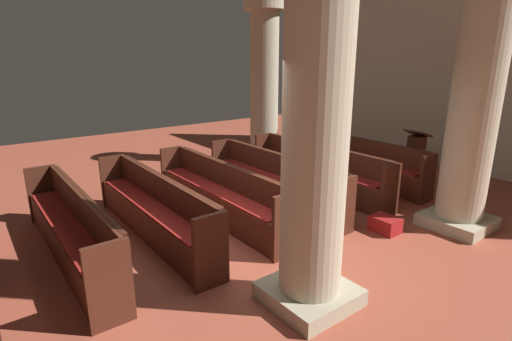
% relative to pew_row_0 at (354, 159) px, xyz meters
% --- Properties ---
extents(ground_plane, '(19.20, 19.20, 0.00)m').
position_rel_pew_row_0_xyz_m(ground_plane, '(1.10, -3.42, -0.48)').
color(ground_plane, '#9E4733').
extents(back_wall, '(10.00, 0.16, 4.50)m').
position_rel_pew_row_0_xyz_m(back_wall, '(1.10, 2.66, 1.77)').
color(back_wall, beige).
rests_on(back_wall, ground).
extents(pew_row_0, '(3.34, 0.46, 0.89)m').
position_rel_pew_row_0_xyz_m(pew_row_0, '(0.00, 0.00, 0.00)').
color(pew_row_0, '#4C2316').
rests_on(pew_row_0, ground).
extents(pew_row_1, '(3.34, 0.46, 0.89)m').
position_rel_pew_row_0_xyz_m(pew_row_1, '(0.00, -1.11, 0.00)').
color(pew_row_1, '#4C2316').
rests_on(pew_row_1, ground).
extents(pew_row_2, '(3.34, 0.47, 0.89)m').
position_rel_pew_row_0_xyz_m(pew_row_2, '(0.00, -2.23, 0.00)').
color(pew_row_2, '#4C2316').
rests_on(pew_row_2, ground).
extents(pew_row_3, '(3.34, 0.46, 0.89)m').
position_rel_pew_row_0_xyz_m(pew_row_3, '(0.00, -3.34, 0.00)').
color(pew_row_3, '#4C2316').
rests_on(pew_row_3, ground).
extents(pew_row_4, '(3.34, 0.46, 0.89)m').
position_rel_pew_row_0_xyz_m(pew_row_4, '(0.00, -4.45, 0.00)').
color(pew_row_4, '#4C2316').
rests_on(pew_row_4, ground).
extents(pew_row_5, '(3.34, 0.47, 0.89)m').
position_rel_pew_row_0_xyz_m(pew_row_5, '(0.00, -5.57, 0.00)').
color(pew_row_5, '#4C2316').
rests_on(pew_row_5, ground).
extents(pillar_aisle_side, '(0.98, 0.98, 3.85)m').
position_rel_pew_row_0_xyz_m(pillar_aisle_side, '(2.50, -0.59, 1.52)').
color(pillar_aisle_side, tan).
rests_on(pillar_aisle_side, ground).
extents(pillar_far_side, '(0.98, 0.98, 3.85)m').
position_rel_pew_row_0_xyz_m(pillar_far_side, '(-2.45, -0.48, 1.52)').
color(pillar_far_side, tan).
rests_on(pillar_far_side, ground).
extents(pillar_aisle_rear, '(0.94, 0.94, 3.85)m').
position_rel_pew_row_0_xyz_m(pillar_aisle_rear, '(2.50, -3.78, 1.52)').
color(pillar_aisle_rear, tan).
rests_on(pillar_aisle_rear, ground).
extents(lectern, '(0.48, 0.45, 1.08)m').
position_rel_pew_row_0_xyz_m(lectern, '(0.74, 1.05, -0.03)').
color(lectern, '#411E13').
rests_on(lectern, ground).
extents(hymn_book, '(0.16, 0.22, 0.04)m').
position_rel_pew_row_0_xyz_m(hymn_book, '(-0.80, 0.20, 0.42)').
color(hymn_book, black).
rests_on(hymn_book, pew_row_0).
extents(kneeler_box_red, '(0.41, 0.31, 0.23)m').
position_rel_pew_row_0_xyz_m(kneeler_box_red, '(1.94, -1.64, -0.37)').
color(kneeler_box_red, maroon).
rests_on(kneeler_box_red, ground).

